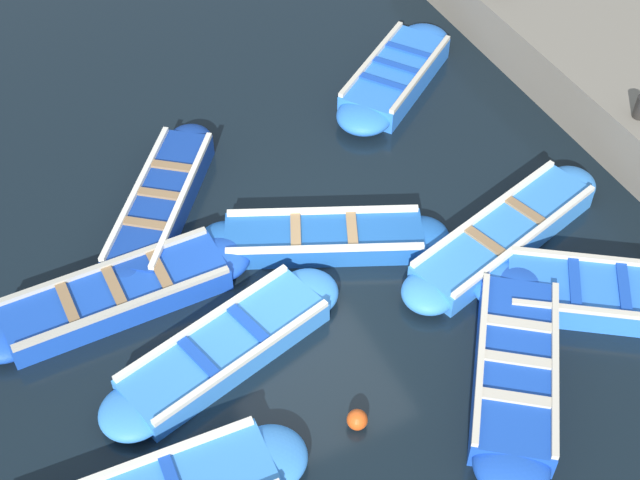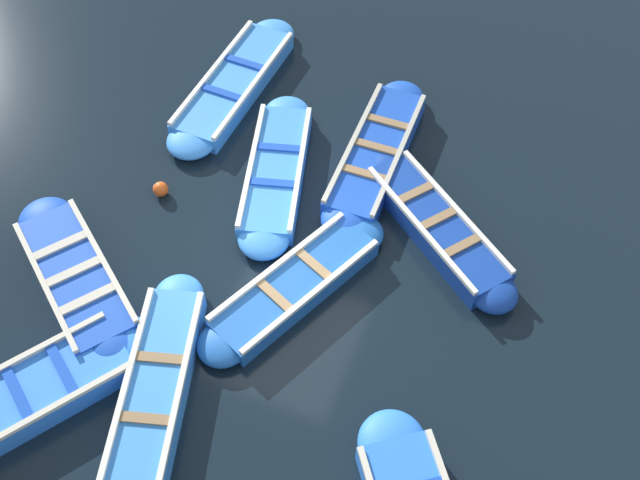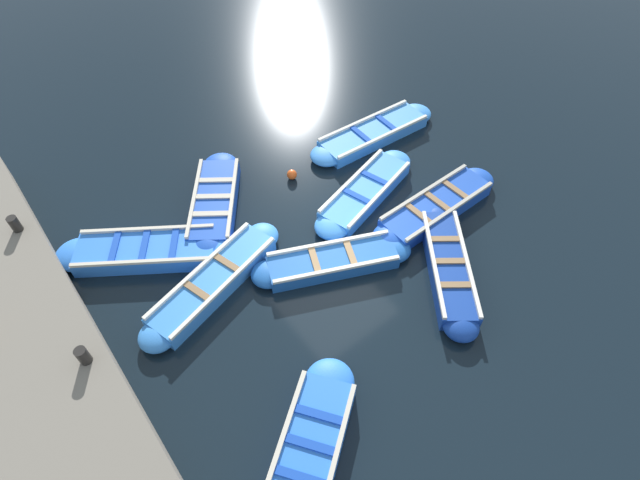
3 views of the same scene
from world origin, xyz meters
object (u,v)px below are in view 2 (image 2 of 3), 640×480
Objects in this scene: boat_bow_out at (77,279)px; boat_tucked at (234,84)px; boat_alongside at (276,172)px; boat_stern_in at (155,393)px; boat_mid_row at (436,226)px; boat_inner_gap at (376,154)px; boat_far_corner at (22,399)px; boat_outer_left at (295,286)px; buoy_orange_near at (161,189)px.

boat_bow_out is 0.84× the size of boat_tucked.
boat_bow_out is 3.59m from boat_alongside.
boat_bow_out is 0.92× the size of boat_alongside.
boat_tucked is 1.03× the size of boat_stern_in.
boat_alongside is 2.79m from boat_mid_row.
boat_mid_row reaches higher than boat_alongside.
boat_inner_gap is (0.70, 2.97, 0.02)m from boat_tucked.
boat_inner_gap reaches higher than boat_alongside.
boat_outer_left is at bearing 138.24° from boat_far_corner.
boat_far_corner reaches higher than boat_outer_left.
boat_bow_out is 0.86× the size of boat_stern_in.
boat_tucked is at bearing -179.73° from boat_far_corner.
boat_mid_row is at bearing 138.10° from boat_outer_left.
boat_far_corner reaches higher than boat_tucked.
boat_outer_left reaches higher than boat_tucked.
boat_bow_out is at bearing -70.02° from boat_outer_left.
boat_stern_in is 3.64m from buoy_orange_near.
boat_stern_in is (2.28, -1.08, 0.02)m from boat_outer_left.
boat_stern_in is (1.17, 1.96, -0.02)m from boat_bow_out.
boat_alongside reaches higher than buoy_orange_near.
boat_mid_row is at bearing 101.32° from buoy_orange_near.
boat_bow_out reaches higher than boat_outer_left.
boat_alongside is 0.98× the size of boat_far_corner.
boat_inner_gap is 5.35m from boat_stern_in.
boat_outer_left is 2.44m from boat_mid_row.
boat_mid_row is 6.48m from boat_far_corner.
boat_mid_row is at bearing 138.19° from boat_far_corner.
boat_alongside is at bearing -55.76° from boat_inner_gap.
boat_bow_out is at bearing -169.63° from boat_far_corner.
boat_bow_out reaches higher than boat_inner_gap.
boat_far_corner is 3.95m from buoy_orange_near.
boat_far_corner is (4.96, -1.53, 0.02)m from boat_alongside.
boat_inner_gap is 1.01× the size of boat_far_corner.
boat_far_corner reaches higher than buoy_orange_near.
boat_far_corner is at bearing 0.27° from boat_tucked.
boat_stern_in is at bearing 59.12° from boat_bow_out.
buoy_orange_near is at bearing -1.16° from boat_tucked.
boat_outer_left is at bearing -41.90° from boat_mid_row.
boat_mid_row is 0.87× the size of boat_far_corner.
boat_outer_left is 2.52m from boat_stern_in.
boat_stern_in is 1.04× the size of boat_far_corner.
buoy_orange_near is (-3.95, -0.09, -0.05)m from boat_far_corner.
boat_tucked is 1.14× the size of boat_outer_left.
boat_mid_row reaches higher than boat_far_corner.
boat_stern_in is at bearing 27.87° from buoy_orange_near.
boat_far_corner is (0.73, -1.61, -0.00)m from boat_stern_in.
buoy_orange_near is at bearing -57.88° from boat_alongside.
boat_alongside is 1.70m from boat_inner_gap.
boat_stern_in is at bearing 1.14° from boat_alongside.
buoy_orange_near is at bearing -178.75° from boat_far_corner.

